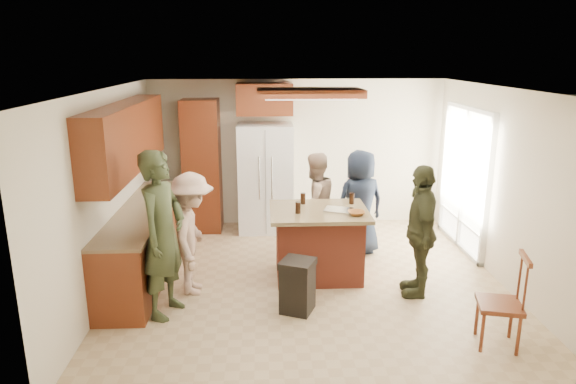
{
  "coord_description": "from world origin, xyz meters",
  "views": [
    {
      "loc": [
        -0.59,
        -6.2,
        2.91
      ],
      "look_at": [
        -0.26,
        0.29,
        1.15
      ],
      "focal_mm": 32.0,
      "sensor_mm": 36.0,
      "label": 1
    }
  ],
  "objects_px": {
    "person_behind_right": "(360,203)",
    "trash_bin": "(298,285)",
    "kitchen_island": "(318,242)",
    "person_counter": "(192,234)",
    "person_front_left": "(163,235)",
    "refrigerator": "(265,178)",
    "person_behind_left": "(314,203)",
    "spindle_chair": "(502,305)",
    "person_side_right": "(420,231)"
  },
  "relations": [
    {
      "from": "person_behind_left",
      "to": "trash_bin",
      "type": "height_order",
      "value": "person_behind_left"
    },
    {
      "from": "person_front_left",
      "to": "refrigerator",
      "type": "height_order",
      "value": "person_front_left"
    },
    {
      "from": "person_behind_left",
      "to": "kitchen_island",
      "type": "bearing_deg",
      "value": 55.77
    },
    {
      "from": "person_behind_right",
      "to": "person_counter",
      "type": "height_order",
      "value": "person_behind_right"
    },
    {
      "from": "person_front_left",
      "to": "person_counter",
      "type": "height_order",
      "value": "person_front_left"
    },
    {
      "from": "kitchen_island",
      "to": "trash_bin",
      "type": "relative_size",
      "value": 2.03
    },
    {
      "from": "person_behind_right",
      "to": "refrigerator",
      "type": "distance_m",
      "value": 1.8
    },
    {
      "from": "kitchen_island",
      "to": "trash_bin",
      "type": "xyz_separation_m",
      "value": [
        -0.34,
        -0.97,
        -0.16
      ]
    },
    {
      "from": "refrigerator",
      "to": "trash_bin",
      "type": "height_order",
      "value": "refrigerator"
    },
    {
      "from": "spindle_chair",
      "to": "person_side_right",
      "type": "bearing_deg",
      "value": 112.04
    },
    {
      "from": "person_counter",
      "to": "kitchen_island",
      "type": "relative_size",
      "value": 1.2
    },
    {
      "from": "person_front_left",
      "to": "person_behind_right",
      "type": "xyz_separation_m",
      "value": [
        2.54,
        1.72,
        -0.17
      ]
    },
    {
      "from": "person_behind_left",
      "to": "person_side_right",
      "type": "relative_size",
      "value": 0.92
    },
    {
      "from": "person_behind_right",
      "to": "trash_bin",
      "type": "bearing_deg",
      "value": 41.03
    },
    {
      "from": "person_behind_right",
      "to": "person_side_right",
      "type": "height_order",
      "value": "person_side_right"
    },
    {
      "from": "person_counter",
      "to": "kitchen_island",
      "type": "height_order",
      "value": "person_counter"
    },
    {
      "from": "person_behind_right",
      "to": "person_side_right",
      "type": "bearing_deg",
      "value": 91.36
    },
    {
      "from": "kitchen_island",
      "to": "spindle_chair",
      "type": "xyz_separation_m",
      "value": [
        1.67,
        -1.8,
        -0.02
      ]
    },
    {
      "from": "person_counter",
      "to": "spindle_chair",
      "type": "bearing_deg",
      "value": -114.41
    },
    {
      "from": "refrigerator",
      "to": "person_behind_left",
      "type": "bearing_deg",
      "value": -55.92
    },
    {
      "from": "person_counter",
      "to": "trash_bin",
      "type": "bearing_deg",
      "value": -115.73
    },
    {
      "from": "trash_bin",
      "to": "person_behind_right",
      "type": "bearing_deg",
      "value": 59.39
    },
    {
      "from": "person_front_left",
      "to": "person_counter",
      "type": "bearing_deg",
      "value": -5.0
    },
    {
      "from": "person_behind_right",
      "to": "trash_bin",
      "type": "xyz_separation_m",
      "value": [
        -1.03,
        -1.75,
        -0.47
      ]
    },
    {
      "from": "person_front_left",
      "to": "person_side_right",
      "type": "xyz_separation_m",
      "value": [
        3.03,
        0.36,
        -0.13
      ]
    },
    {
      "from": "person_counter",
      "to": "person_side_right",
      "type": "bearing_deg",
      "value": -95.09
    },
    {
      "from": "person_behind_left",
      "to": "refrigerator",
      "type": "relative_size",
      "value": 0.84
    },
    {
      "from": "person_front_left",
      "to": "person_counter",
      "type": "xyz_separation_m",
      "value": [
        0.24,
        0.54,
        -0.19
      ]
    },
    {
      "from": "person_side_right",
      "to": "refrigerator",
      "type": "height_order",
      "value": "refrigerator"
    },
    {
      "from": "person_counter",
      "to": "spindle_chair",
      "type": "distance_m",
      "value": 3.58
    },
    {
      "from": "person_behind_right",
      "to": "refrigerator",
      "type": "relative_size",
      "value": 0.87
    },
    {
      "from": "person_behind_right",
      "to": "person_front_left",
      "type": "bearing_deg",
      "value": 15.68
    },
    {
      "from": "person_counter",
      "to": "spindle_chair",
      "type": "height_order",
      "value": "person_counter"
    },
    {
      "from": "person_behind_left",
      "to": "person_counter",
      "type": "relative_size",
      "value": 0.99
    },
    {
      "from": "person_side_right",
      "to": "trash_bin",
      "type": "relative_size",
      "value": 2.61
    },
    {
      "from": "spindle_chair",
      "to": "person_counter",
      "type": "bearing_deg",
      "value": 156.81
    },
    {
      "from": "person_behind_right",
      "to": "refrigerator",
      "type": "xyz_separation_m",
      "value": [
        -1.38,
        1.16,
        0.11
      ]
    },
    {
      "from": "person_behind_left",
      "to": "person_behind_right",
      "type": "xyz_separation_m",
      "value": [
        0.66,
        -0.1,
        0.03
      ]
    },
    {
      "from": "person_counter",
      "to": "spindle_chair",
      "type": "relative_size",
      "value": 1.54
    },
    {
      "from": "trash_bin",
      "to": "spindle_chair",
      "type": "bearing_deg",
      "value": -22.35
    },
    {
      "from": "refrigerator",
      "to": "spindle_chair",
      "type": "xyz_separation_m",
      "value": [
        2.36,
        -3.73,
        -0.45
      ]
    },
    {
      "from": "person_side_right",
      "to": "spindle_chair",
      "type": "xyz_separation_m",
      "value": [
        0.49,
        -1.22,
        -0.37
      ]
    },
    {
      "from": "person_front_left",
      "to": "trash_bin",
      "type": "distance_m",
      "value": 1.64
    },
    {
      "from": "person_behind_right",
      "to": "trash_bin",
      "type": "height_order",
      "value": "person_behind_right"
    },
    {
      "from": "person_front_left",
      "to": "trash_bin",
      "type": "height_order",
      "value": "person_front_left"
    },
    {
      "from": "person_front_left",
      "to": "person_side_right",
      "type": "relative_size",
      "value": 1.16
    },
    {
      "from": "person_front_left",
      "to": "refrigerator",
      "type": "relative_size",
      "value": 1.06
    },
    {
      "from": "person_front_left",
      "to": "refrigerator",
      "type": "bearing_deg",
      "value": -3.15
    },
    {
      "from": "kitchen_island",
      "to": "person_behind_right",
      "type": "bearing_deg",
      "value": 48.31
    },
    {
      "from": "kitchen_island",
      "to": "person_counter",
      "type": "bearing_deg",
      "value": -166.21
    }
  ]
}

